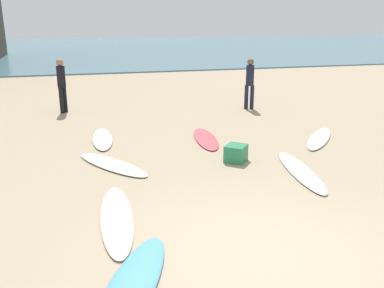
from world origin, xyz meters
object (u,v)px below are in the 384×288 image
Objects in this scene: surfboard_7 at (117,218)px; beach_cooler at (236,153)px; surfboard_1 at (206,139)px; surfboard_8 at (319,138)px; surfboard_6 at (112,164)px; beachgoer_mid at (62,83)px; surfboard_5 at (102,139)px; surfboard_0 at (300,171)px; beachgoer_near at (250,81)px.

beach_cooler reaches higher than surfboard_7.
surfboard_1 is at bearing 95.00° from beach_cooler.
surfboard_1 is at bearing 25.76° from surfboard_8.
surfboard_6 is at bearing -89.94° from surfboard_7.
beachgoer_mid is at bearing 2.53° from surfboard_8.
surfboard_6 and surfboard_8 have the same top height.
surfboard_5 is at bearing -87.46° from surfboard_7.
beachgoer_mid reaches higher than surfboard_8.
beach_cooler is at bearing 140.43° from surfboard_5.
beach_cooler is at bearing 138.43° from surfboard_6.
surfboard_5 is (-2.71, 0.68, 0.01)m from surfboard_1.
surfboard_1 is (-1.25, 2.90, -0.00)m from surfboard_0.
beachgoer_near reaches higher than surfboard_8.
surfboard_5 is 1.18× the size of beachgoer_mid.
beachgoer_near is at bearing -121.29° from surfboard_1.
surfboard_8 is 3.04m from beach_cooler.
surfboard_0 is 5.34m from surfboard_5.
surfboard_6 is 1.27× the size of beachgoer_near.
surfboard_8 is at bearing 59.41° from surfboard_0.
surfboard_0 is 1.51m from beach_cooler.
surfboard_6 is 1.23× the size of beachgoer_mid.
surfboard_0 is 3.16m from surfboard_1.
beach_cooler reaches higher than surfboard_8.
surfboard_1 is at bearing 76.55° from beachgoer_near.
surfboard_1 is 1.18× the size of beachgoer_mid.
surfboard_7 is at bearing 53.90° from surfboard_6.
surfboard_7 is at bearing 91.29° from surfboard_5.
beachgoer_mid is 7.51m from beach_cooler.
beachgoer_mid is (-3.79, 4.47, 1.01)m from surfboard_1.
surfboard_8 is (3.00, -0.77, 0.00)m from surfboard_1.
surfboard_6 is at bearing 46.95° from surfboard_8.
beachgoer_mid is (-1.03, 8.54, 1.01)m from surfboard_7.
surfboard_0 is 1.19× the size of surfboard_5.
surfboard_0 is at bearing 139.77° from surfboard_5.
beachgoer_near is (1.39, 6.26, 0.97)m from surfboard_0.
surfboard_1 is 2.80m from surfboard_5.
beachgoer_mid is at bearing -72.17° from surfboard_5.
surfboard_6 is 6.10m from beachgoer_mid.
surfboard_5 is 0.90× the size of surfboard_8.
surfboard_7 is at bearing 62.76° from surfboard_1.
beachgoer_near is at bearing 86.33° from surfboard_0.
surfboard_7 is 9.24m from beachgoer_near.
beach_cooler is at bearing -115.01° from beachgoer_mid.
surfboard_6 is 4.80× the size of beach_cooler.
surfboard_1 is at bearing -120.98° from surfboard_7.
surfboard_5 is (-3.96, 3.58, 0.01)m from surfboard_0.
surfboard_6 is at bearing 35.68° from surfboard_1.
surfboard_8 is 5.10× the size of beach_cooler.
beachgoer_mid reaches higher than surfboard_6.
surfboard_5 is at bearing -131.11° from beachgoer_mid.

